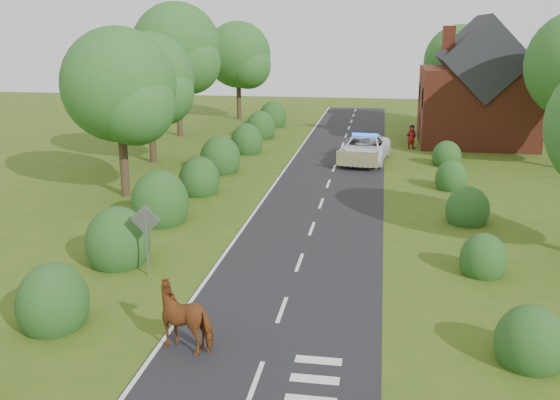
% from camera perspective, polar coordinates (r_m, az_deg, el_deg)
% --- Properties ---
extents(ground, '(120.00, 120.00, 0.00)m').
position_cam_1_polar(ground, '(19.16, 0.18, -10.05)').
color(ground, '#355413').
extents(road, '(6.00, 70.00, 0.02)m').
position_cam_1_polar(road, '(33.23, 4.29, 1.06)').
color(road, black).
rests_on(road, ground).
extents(road_markings, '(4.96, 70.00, 0.01)m').
position_cam_1_polar(road_markings, '(31.41, 1.04, 0.28)').
color(road_markings, white).
rests_on(road_markings, road).
extents(hedgerow_left, '(2.75, 50.41, 3.00)m').
position_cam_1_polar(hedgerow_left, '(31.13, -8.27, 1.35)').
color(hedgerow_left, '#1E441C').
rests_on(hedgerow_left, ground).
extents(hedgerow_right, '(2.10, 45.78, 2.10)m').
position_cam_1_polar(hedgerow_right, '(29.57, 16.47, -0.28)').
color(hedgerow_right, '#1E441C').
rests_on(hedgerow_right, ground).
extents(tree_left_a, '(5.74, 5.60, 8.38)m').
position_cam_1_polar(tree_left_a, '(31.64, -14.19, 9.72)').
color(tree_left_a, '#332316').
rests_on(tree_left_a, ground).
extents(tree_left_b, '(5.74, 5.60, 8.07)m').
position_cam_1_polar(tree_left_b, '(39.62, -11.60, 10.51)').
color(tree_left_b, '#332316').
rests_on(tree_left_b, ground).
extents(tree_left_c, '(6.97, 6.80, 10.22)m').
position_cam_1_polar(tree_left_c, '(49.40, -9.15, 13.28)').
color(tree_left_c, '#332316').
rests_on(tree_left_c, ground).
extents(tree_left_d, '(6.15, 6.00, 8.89)m').
position_cam_1_polar(tree_left_d, '(58.44, -3.62, 12.87)').
color(tree_left_d, '#332316').
rests_on(tree_left_d, ground).
extents(tree_right_c, '(6.15, 6.00, 8.58)m').
position_cam_1_polar(tree_right_c, '(55.38, 16.42, 11.84)').
color(tree_right_c, '#332316').
rests_on(tree_right_c, ground).
extents(road_sign, '(1.06, 0.08, 2.53)m').
position_cam_1_polar(road_sign, '(21.61, -12.17, -2.67)').
color(road_sign, gray).
rests_on(road_sign, ground).
extents(house, '(8.00, 7.40, 9.17)m').
position_cam_1_polar(house, '(47.76, 17.64, 9.39)').
color(house, brown).
rests_on(house, ground).
extents(cow, '(2.27, 1.49, 1.48)m').
position_cam_1_polar(cow, '(17.09, -8.46, -10.79)').
color(cow, brown).
rests_on(cow, ground).
extents(police_van, '(3.44, 6.28, 1.80)m').
position_cam_1_polar(police_van, '(40.11, 7.74, 4.66)').
color(police_van, white).
rests_on(police_van, ground).
extents(pedestrian_red, '(0.64, 0.51, 1.55)m').
position_cam_1_polar(pedestrian_red, '(44.96, 11.90, 5.56)').
color(pedestrian_red, maroon).
rests_on(pedestrian_red, ground).
extents(pedestrian_purple, '(1.02, 0.95, 1.67)m').
position_cam_1_polar(pedestrian_purple, '(45.26, 11.90, 5.70)').
color(pedestrian_purple, '#301559').
rests_on(pedestrian_purple, ground).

